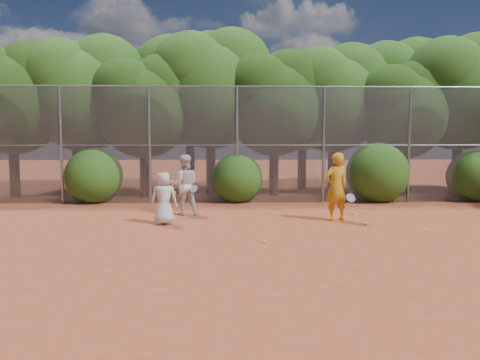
{
  "coord_description": "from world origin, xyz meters",
  "views": [
    {
      "loc": [
        -1.37,
        -10.12,
        2.2
      ],
      "look_at": [
        -1.0,
        2.5,
        1.1
      ],
      "focal_mm": 35.0,
      "sensor_mm": 36.0,
      "label": 1
    }
  ],
  "objects": [
    {
      "name": "tree_2",
      "position": [
        -4.45,
        7.83,
        3.58
      ],
      "size": [
        3.99,
        3.47,
        5.47
      ],
      "color": "black",
      "rests_on": "ground"
    },
    {
      "name": "ball_2",
      "position": [
        3.38,
        0.69,
        0.03
      ],
      "size": [
        0.07,
        0.07,
        0.07
      ],
      "primitive_type": "sphere",
      "color": "yellow",
      "rests_on": "ground"
    },
    {
      "name": "tree_6",
      "position": [
        5.55,
        8.03,
        3.47
      ],
      "size": [
        3.86,
        3.36,
        5.29
      ],
      "color": "black",
      "rests_on": "ground"
    },
    {
      "name": "bush_2",
      "position": [
        4.0,
        6.3,
        1.1
      ],
      "size": [
        2.2,
        2.2,
        2.2
      ],
      "primitive_type": "sphere",
      "color": "#234D13",
      "rests_on": "ground"
    },
    {
      "name": "tree_7",
      "position": [
        8.06,
        8.64,
        4.28
      ],
      "size": [
        4.77,
        4.14,
        6.53
      ],
      "color": "black",
      "rests_on": "ground"
    },
    {
      "name": "tree_12",
      "position": [
        6.56,
        11.24,
        4.51
      ],
      "size": [
        5.02,
        4.37,
        6.88
      ],
      "color": "black",
      "rests_on": "ground"
    },
    {
      "name": "bush_1",
      "position": [
        -1.0,
        6.3,
        0.9
      ],
      "size": [
        1.8,
        1.8,
        1.8
      ],
      "primitive_type": "sphere",
      "color": "#234D13",
      "rests_on": "ground"
    },
    {
      "name": "ball_1",
      "position": [
        2.35,
        3.31,
        0.03
      ],
      "size": [
        0.07,
        0.07,
        0.07
      ],
      "primitive_type": "sphere",
      "color": "yellow",
      "rests_on": "ground"
    },
    {
      "name": "tree_10",
      "position": [
        -2.93,
        11.05,
        4.63
      ],
      "size": [
        5.15,
        4.48,
        7.06
      ],
      "color": "black",
      "rests_on": "ground"
    },
    {
      "name": "ball_3",
      "position": [
        -0.57,
        -0.36,
        0.03
      ],
      "size": [
        0.07,
        0.07,
        0.07
      ],
      "primitive_type": "sphere",
      "color": "yellow",
      "rests_on": "ground"
    },
    {
      "name": "player_white",
      "position": [
        -2.6,
        3.47,
        0.88
      ],
      "size": [
        0.96,
        0.84,
        1.76
      ],
      "rotation": [
        0.0,
        0.0,
        3.32
      ],
      "color": "silver",
      "rests_on": "ground"
    },
    {
      "name": "tree_9",
      "position": [
        -7.94,
        10.84,
        4.34
      ],
      "size": [
        4.83,
        4.2,
        6.62
      ],
      "color": "black",
      "rests_on": "ground"
    },
    {
      "name": "ball_0",
      "position": [
        2.22,
        1.7,
        0.03
      ],
      "size": [
        0.07,
        0.07,
        0.07
      ],
      "primitive_type": "sphere",
      "color": "yellow",
      "rests_on": "ground"
    },
    {
      "name": "tree_0",
      "position": [
        -9.44,
        8.04,
        3.93
      ],
      "size": [
        4.38,
        3.81,
        6.0
      ],
      "color": "black",
      "rests_on": "ground"
    },
    {
      "name": "tree_11",
      "position": [
        2.06,
        10.64,
        4.16
      ],
      "size": [
        4.64,
        4.03,
        6.35
      ],
      "color": "black",
      "rests_on": "ground"
    },
    {
      "name": "ball_4",
      "position": [
        2.54,
        4.07,
        0.03
      ],
      "size": [
        0.07,
        0.07,
        0.07
      ],
      "primitive_type": "sphere",
      "color": "yellow",
      "rests_on": "ground"
    },
    {
      "name": "tree_4",
      "position": [
        0.55,
        8.24,
        3.76
      ],
      "size": [
        4.19,
        3.64,
        5.73
      ],
      "color": "black",
      "rests_on": "ground"
    },
    {
      "name": "player_teen",
      "position": [
        -2.99,
        1.93,
        0.7
      ],
      "size": [
        0.7,
        0.48,
        1.41
      ],
      "rotation": [
        0.0,
        0.0,
        3.21
      ],
      "color": "silver",
      "rests_on": "ground"
    },
    {
      "name": "fence_back",
      "position": [
        -0.12,
        6.0,
        2.05
      ],
      "size": [
        20.05,
        0.09,
        4.03
      ],
      "color": "gray",
      "rests_on": "ground"
    },
    {
      "name": "player_yellow",
      "position": [
        1.59,
        2.33,
        0.92
      ],
      "size": [
        0.91,
        0.65,
        1.84
      ],
      "rotation": [
        0.0,
        0.0,
        3.5
      ],
      "color": "#C88917",
      "rests_on": "ground"
    },
    {
      "name": "bush_3",
      "position": [
        7.5,
        6.3,
        0.95
      ],
      "size": [
        1.9,
        1.9,
        1.9
      ],
      "primitive_type": "sphere",
      "color": "#234D13",
      "rests_on": "ground"
    },
    {
      "name": "tree_5",
      "position": [
        3.06,
        9.04,
        4.05
      ],
      "size": [
        4.51,
        3.92,
        6.17
      ],
      "color": "black",
      "rests_on": "ground"
    },
    {
      "name": "tree_3",
      "position": [
        -1.94,
        8.84,
        4.4
      ],
      "size": [
        4.89,
        4.26,
        6.7
      ],
      "color": "black",
      "rests_on": "ground"
    },
    {
      "name": "tree_1",
      "position": [
        -6.94,
        8.54,
        4.16
      ],
      "size": [
        4.64,
        4.03,
        6.35
      ],
      "color": "black",
      "rests_on": "ground"
    },
    {
      "name": "ground",
      "position": [
        0.0,
        0.0,
        0.0
      ],
      "size": [
        80.0,
        80.0,
        0.0
      ],
      "primitive_type": "plane",
      "color": "#9D4123",
      "rests_on": "ground"
    },
    {
      "name": "bush_0",
      "position": [
        -6.0,
        6.3,
        1.0
      ],
      "size": [
        2.0,
        2.0,
        2.0
      ],
      "primitive_type": "sphere",
      "color": "#234D13",
      "rests_on": "ground"
    }
  ]
}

